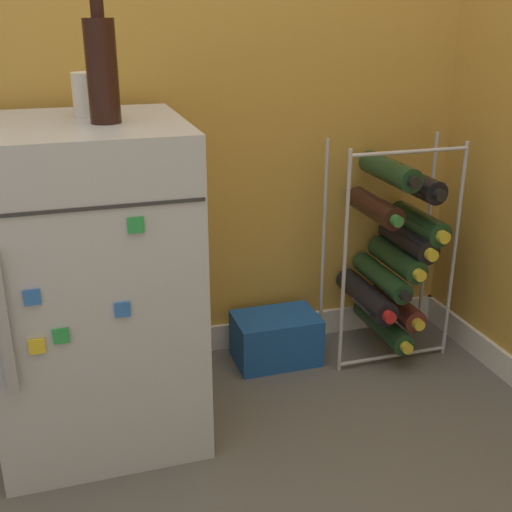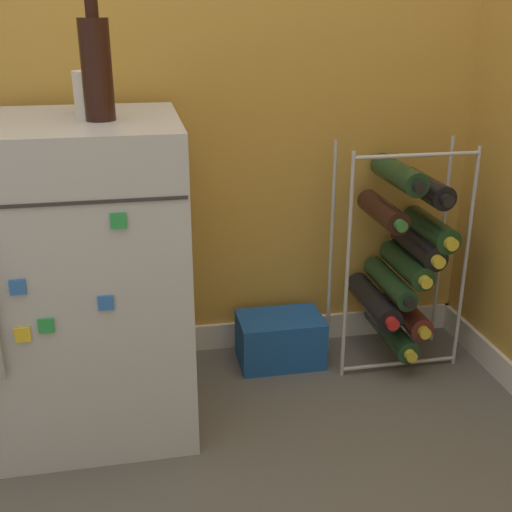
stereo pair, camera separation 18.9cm
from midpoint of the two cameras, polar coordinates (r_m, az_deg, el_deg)
ground_plane at (r=1.80m, az=4.23°, el=-16.96°), size 14.00×14.00×0.00m
mini_fridge at (r=1.78m, az=-11.64°, el=-1.84°), size 0.52×0.56×0.85m
wine_rack at (r=2.13m, az=15.35°, el=-0.18°), size 0.40×0.33×0.73m
soda_box at (r=2.15m, az=4.69°, el=-7.45°), size 0.28×0.18×0.16m
fridge_top_cup at (r=1.73m, az=-11.54°, el=14.05°), size 0.08×0.08×0.11m
fridge_top_bottle at (r=1.61m, az=-10.63°, el=16.04°), size 0.07×0.07×0.28m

